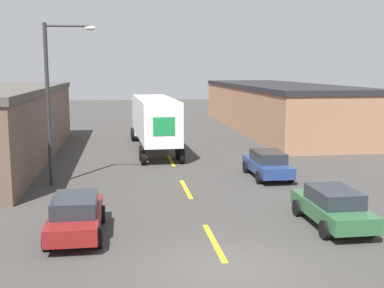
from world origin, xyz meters
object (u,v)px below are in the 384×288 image
semi_truck (153,118)px  parked_car_right_near (332,206)px  parked_car_left_near (76,215)px  parked_car_right_mid (267,164)px  street_lamp (54,93)px

semi_truck → parked_car_right_near: (5.59, -18.53, -1.55)m
semi_truck → parked_car_left_near: bearing=-104.3°
semi_truck → parked_car_right_near: size_ratio=3.02×
semi_truck → parked_car_right_mid: 11.76m
parked_car_right_mid → street_lamp: street_lamp is taller
semi_truck → parked_car_left_near: size_ratio=3.02×
parked_car_right_mid → parked_car_right_near: bearing=-90.0°
semi_truck → parked_car_right_mid: bearing=-63.5°
semi_truck → parked_car_left_near: semi_truck is taller
parked_car_right_near → street_lamp: (-11.18, 8.20, 3.95)m
parked_car_left_near → parked_car_right_near: (9.51, -0.27, 0.00)m
parked_car_right_near → semi_truck: bearing=106.8°
parked_car_right_near → street_lamp: street_lamp is taller
street_lamp → parked_car_right_mid: bearing=0.6°
parked_car_right_mid → parked_car_left_near: (-9.51, -8.03, 0.00)m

